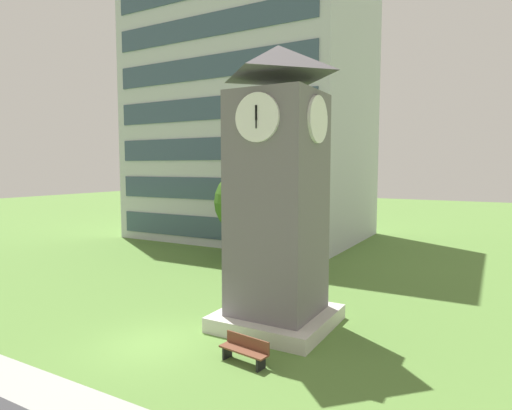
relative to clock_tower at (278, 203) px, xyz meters
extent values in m
plane|color=#567F38|center=(-3.13, -4.02, -5.08)|extent=(160.00, 160.00, 0.00)
cube|color=#9E9E99|center=(-3.13, -8.06, -5.08)|extent=(120.00, 1.60, 0.01)
cube|color=#B7BCC6|center=(-12.60, 19.87, 7.72)|extent=(20.21, 14.03, 25.60)
cube|color=#384C60|center=(-12.60, 12.80, -3.48)|extent=(18.59, 0.10, 1.80)
cube|color=#384C60|center=(-12.60, 12.80, -0.28)|extent=(18.59, 0.10, 1.80)
cube|color=#384C60|center=(-12.60, 12.80, 2.92)|extent=(18.59, 0.10, 1.80)
cube|color=#384C60|center=(-12.60, 12.80, 6.12)|extent=(18.59, 0.10, 1.80)
cube|color=#384C60|center=(-12.60, 12.80, 9.32)|extent=(18.59, 0.10, 1.80)
cube|color=#384C60|center=(-12.60, 12.80, 12.52)|extent=(18.59, 0.10, 1.80)
cube|color=slate|center=(-0.01, 0.01, -0.34)|extent=(3.27, 3.27, 9.47)
cube|color=beige|center=(-0.01, 0.01, -4.78)|extent=(4.41, 4.41, 0.60)
pyramid|color=#555155|center=(-0.01, 0.01, 5.61)|extent=(3.60, 3.60, 1.21)
cylinder|color=white|center=(-0.01, -1.69, 3.26)|extent=(1.80, 0.12, 1.80)
cylinder|color=white|center=(1.69, 0.01, 3.26)|extent=(0.12, 1.80, 1.80)
cube|color=black|center=(-0.01, -1.76, 3.42)|extent=(0.09, 0.05, 0.54)
cube|color=black|center=(-0.01, -1.77, 3.26)|extent=(0.06, 0.06, 0.81)
cube|color=brown|center=(0.60, -3.69, -4.63)|extent=(1.85, 0.73, 0.06)
cube|color=brown|center=(0.63, -3.47, -4.40)|extent=(1.79, 0.30, 0.40)
cube|color=black|center=(-0.11, -3.59, -4.86)|extent=(0.14, 0.44, 0.45)
cube|color=black|center=(1.31, -3.79, -4.86)|extent=(0.14, 0.44, 0.45)
cylinder|color=#513823|center=(-6.77, 9.19, -3.79)|extent=(0.32, 0.32, 2.58)
sphere|color=#335D1A|center=(-6.77, 9.19, -0.88)|extent=(4.62, 4.62, 4.62)
camera|label=1|loc=(7.71, -15.44, 1.45)|focal=30.04mm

